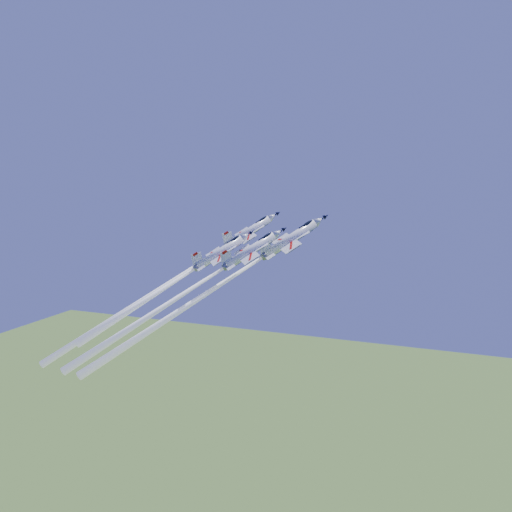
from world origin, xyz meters
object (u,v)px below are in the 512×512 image
at_px(jet_left, 169,283).
at_px(jet_right, 183,294).
at_px(jet_lead, 213,290).
at_px(jet_slot, 171,284).

relative_size(jet_left, jet_right, 1.18).
xyz_separation_m(jet_lead, jet_slot, (-6.87, -4.25, 1.47)).
bearing_deg(jet_slot, jet_left, 176.81).
relative_size(jet_lead, jet_slot, 1.45).
bearing_deg(jet_lead, jet_slot, -95.34).
relative_size(jet_left, jet_slot, 1.46).
bearing_deg(jet_slot, jet_lead, 84.66).
distance_m(jet_lead, jet_right, 7.50).
height_order(jet_right, jet_slot, jet_right).
height_order(jet_left, jet_right, jet_left).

